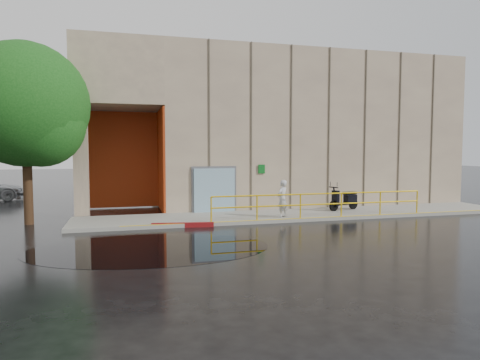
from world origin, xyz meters
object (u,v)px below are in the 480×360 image
object	(u,v)px
scooter	(344,194)
red_curb	(183,225)
person	(282,199)
tree_near	(29,110)

from	to	relation	value
scooter	red_curb	distance (m)	8.12
person	red_curb	xyz separation A→B (m)	(-4.27, -0.41, -0.85)
scooter	red_curb	bearing A→B (deg)	175.76
person	tree_near	world-z (taller)	tree_near
scooter	tree_near	size ratio (longest dim) A/B	0.25
person	tree_near	distance (m)	10.82
scooter	red_curb	xyz separation A→B (m)	(-7.89, -1.73, -0.85)
scooter	red_curb	size ratio (longest dim) A/B	0.76
person	tree_near	xyz separation A→B (m)	(-10.02, 1.81, 3.65)
tree_near	red_curb	bearing A→B (deg)	-21.17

